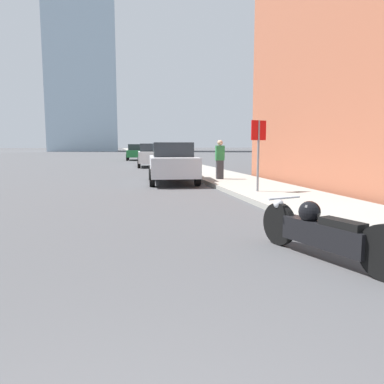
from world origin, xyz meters
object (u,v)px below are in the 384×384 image
(parked_car_silver, at_px, (172,162))
(stop_sign, at_px, (258,143))
(motorcycle, at_px, (322,231))
(parked_car_green, at_px, (136,152))
(parked_car_white, at_px, (151,155))
(pedestrian, at_px, (220,159))

(parked_car_silver, distance_m, stop_sign, 5.06)
(motorcycle, relative_size, parked_car_green, 0.59)
(parked_car_white, xyz_separation_m, pedestrian, (1.78, -11.77, 0.14))
(motorcycle, bearing_deg, parked_car_silver, 75.90)
(parked_car_green, bearing_deg, pedestrian, -80.46)
(motorcycle, height_order, parked_car_silver, parked_car_silver)
(parked_car_silver, bearing_deg, pedestrian, -2.57)
(parked_car_silver, height_order, parked_car_white, parked_car_silver)
(parked_car_green, distance_m, pedestrian, 24.31)
(motorcycle, height_order, stop_sign, stop_sign)
(stop_sign, bearing_deg, parked_car_silver, 113.21)
(motorcycle, xyz_separation_m, pedestrian, (1.58, 10.67, 0.59))
(motorcycle, relative_size, pedestrian, 1.48)
(parked_car_white, distance_m, stop_sign, 16.23)
(parked_car_white, relative_size, stop_sign, 1.88)
(parked_car_white, distance_m, pedestrian, 11.91)
(parked_car_silver, xyz_separation_m, pedestrian, (1.99, -0.25, 0.13))
(pedestrian, bearing_deg, stop_sign, -90.27)
(stop_sign, xyz_separation_m, pedestrian, (0.02, 4.35, -0.65))
(parked_car_white, bearing_deg, pedestrian, -77.72)
(parked_car_white, xyz_separation_m, stop_sign, (1.76, -16.12, 0.79))
(motorcycle, bearing_deg, parked_car_white, 74.27)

